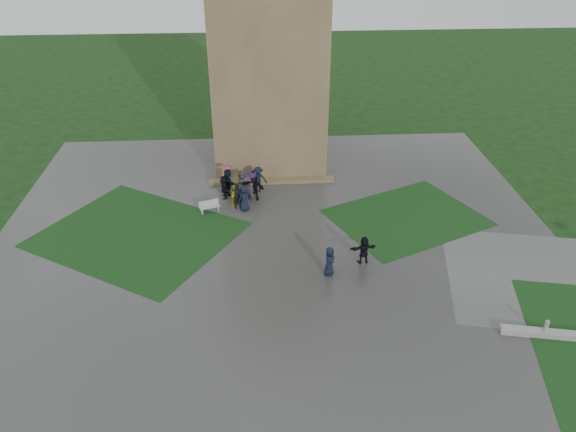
{
  "coord_description": "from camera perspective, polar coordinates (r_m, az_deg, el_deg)",
  "views": [
    {
      "loc": [
        -1.09,
        -25.58,
        18.32
      ],
      "look_at": [
        0.74,
        3.65,
        1.2
      ],
      "focal_mm": 35.0,
      "sensor_mm": 36.0,
      "label": 1
    }
  ],
  "objects": [
    {
      "name": "visitor_cluster",
      "position": [
        38.12,
        -4.71,
        3.12
      ],
      "size": [
        3.34,
        3.71,
        2.28
      ],
      "color": "black",
      "rests_on": "plaza"
    },
    {
      "name": "bench",
      "position": [
        36.93,
        -8.0,
        0.99
      ],
      "size": [
        1.4,
        0.84,
        0.77
      ],
      "rotation": [
        0.0,
        0.0,
        0.34
      ],
      "color": "#AEAEA9",
      "rests_on": "plaza"
    },
    {
      "name": "lawn_inset_left",
      "position": [
        35.56,
        -15.07,
        -1.82
      ],
      "size": [
        14.1,
        13.46,
        0.01
      ],
      "primitive_type": "cube",
      "rotation": [
        0.0,
        0.0,
        -0.56
      ],
      "color": "#113313",
      "rests_on": "plaza"
    },
    {
      "name": "plaza",
      "position": [
        33.12,
        -1.1,
        -3.26
      ],
      "size": [
        34.0,
        34.0,
        0.02
      ],
      "primitive_type": "cube",
      "color": "#353533",
      "rests_on": "ground"
    },
    {
      "name": "ground",
      "position": [
        31.48,
        -0.93,
        -5.28
      ],
      "size": [
        120.0,
        120.0,
        0.0
      ],
      "primitive_type": "plane",
      "color": "black"
    },
    {
      "name": "tower",
      "position": [
        41.65,
        -2.08,
        17.36
      ],
      "size": [
        8.0,
        8.0,
        18.0
      ],
      "primitive_type": "cube",
      "color": "brown",
      "rests_on": "ground"
    },
    {
      "name": "tower_plinth",
      "position": [
        40.51,
        -1.66,
        3.61
      ],
      "size": [
        9.0,
        0.8,
        0.22
      ],
      "primitive_type": "cube",
      "color": "brown",
      "rests_on": "plaza"
    },
    {
      "name": "pedestrian_mid",
      "position": [
        30.58,
        4.23,
        -4.59
      ],
      "size": [
        0.87,
        0.99,
        1.69
      ],
      "primitive_type": "imported",
      "rotation": [
        0.0,
        0.0,
        1.12
      ],
      "color": "black",
      "rests_on": "plaza"
    },
    {
      "name": "lawn_inset_right",
      "position": [
        36.9,
        11.98,
        -0.14
      ],
      "size": [
        11.12,
        10.15,
        0.01
      ],
      "primitive_type": "cube",
      "rotation": [
        0.0,
        0.0,
        0.44
      ],
      "color": "#113313",
      "rests_on": "plaza"
    },
    {
      "name": "pedestrian_near",
      "position": [
        31.71,
        7.71,
        -3.43
      ],
      "size": [
        1.61,
        0.79,
        1.66
      ],
      "primitive_type": "imported",
      "rotation": [
        0.0,
        0.0,
        3.3
      ],
      "color": "black",
      "rests_on": "plaza"
    }
  ]
}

